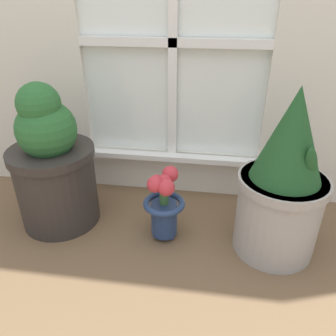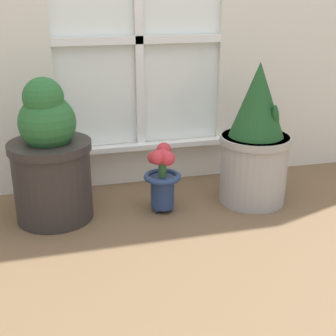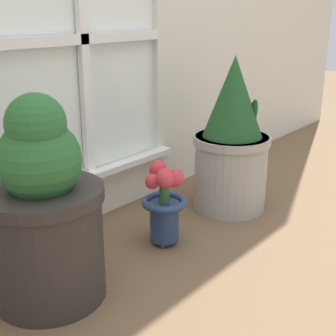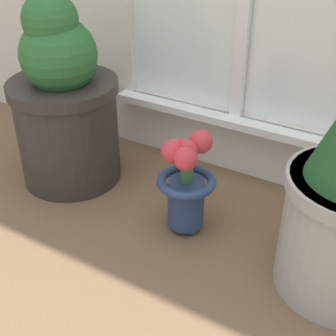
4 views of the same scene
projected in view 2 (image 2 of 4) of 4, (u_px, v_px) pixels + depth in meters
ground_plane at (180, 249)px, 1.70m from camera, size 10.00×10.00×0.00m
potted_plant_left at (51, 160)px, 1.85m from camera, size 0.33×0.33×0.58m
potted_plant_right at (255, 141)px, 2.00m from camera, size 0.31×0.31×0.61m
flower_vase at (162, 177)px, 1.95m from camera, size 0.16×0.16×0.29m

